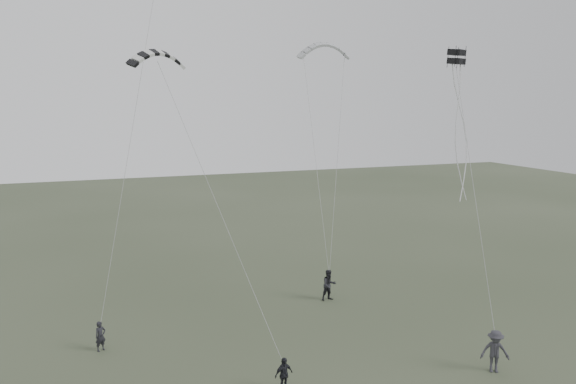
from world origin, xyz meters
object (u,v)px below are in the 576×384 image
object	(u,v)px
flyer_right	(329,285)
kite_box	(457,57)
flyer_left	(100,336)
kite_pale_large	(324,44)
flyer_center	(284,375)
kite_striped	(157,52)
flyer_far	(495,351)

from	to	relation	value
flyer_right	kite_box	world-z (taller)	kite_box
flyer_left	kite_pale_large	size ratio (longest dim) A/B	0.42
flyer_center	kite_pale_large	bearing A→B (deg)	44.99
kite_pale_large	kite_striped	bearing A→B (deg)	-138.36
flyer_right	flyer_far	distance (m)	11.51
flyer_center	kite_pale_large	size ratio (longest dim) A/B	0.43
flyer_right	kite_striped	distance (m)	16.90
flyer_right	kite_pale_large	world-z (taller)	kite_pale_large
flyer_right	kite_striped	world-z (taller)	kite_striped
kite_pale_large	kite_box	bearing A→B (deg)	-64.89
flyer_center	flyer_left	bearing A→B (deg)	120.22
flyer_center	kite_striped	bearing A→B (deg)	99.79
flyer_left	flyer_right	world-z (taller)	flyer_right
kite_pale_large	kite_striped	size ratio (longest dim) A/B	1.26
flyer_left	kite_pale_large	world-z (taller)	kite_pale_large
kite_striped	flyer_center	bearing A→B (deg)	-80.00
flyer_right	flyer_center	xyz separation A→B (m)	(-6.40, -9.40, -0.21)
flyer_right	kite_pale_large	size ratio (longest dim) A/B	0.54
flyer_left	flyer_far	distance (m)	18.58
flyer_left	flyer_center	world-z (taller)	flyer_center
kite_striped	flyer_right	bearing A→B (deg)	-6.29
flyer_right	flyer_far	world-z (taller)	flyer_far
flyer_far	kite_striped	distance (m)	21.07
flyer_left	kite_striped	world-z (taller)	kite_striped
flyer_right	kite_box	size ratio (longest dim) A/B	2.57
flyer_right	kite_striped	size ratio (longest dim) A/B	0.68
flyer_center	flyer_far	world-z (taller)	flyer_far
flyer_far	kite_box	xyz separation A→B (m)	(1.48, 5.71, 13.36)
flyer_left	flyer_center	size ratio (longest dim) A/B	0.99
kite_box	kite_striped	bearing A→B (deg)	139.89
kite_pale_large	flyer_center	bearing A→B (deg)	-108.00
kite_pale_large	flyer_left	bearing A→B (deg)	-141.22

